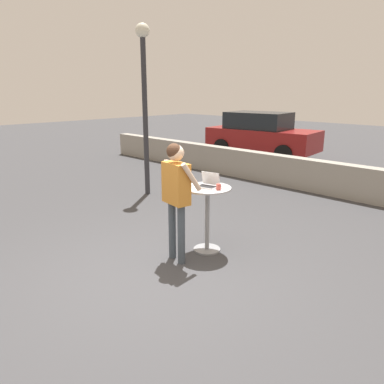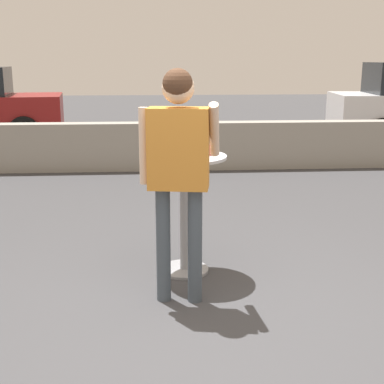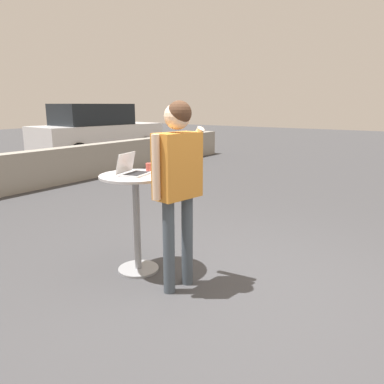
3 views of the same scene
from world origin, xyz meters
The scene contains 6 objects.
ground_plane centered at (0.00, 0.00, 0.00)m, with size 50.00×50.00×0.00m, color #3D3D3F.
cafe_table centered at (-0.10, 1.08, 0.71)m, with size 0.73×0.73×1.04m.
laptop centered at (-0.11, 1.11, 1.09)m, with size 0.36×0.31×0.22m.
coffee_mug centered at (0.12, 1.09, 1.09)m, with size 0.10×0.07×0.09m.
standing_person centered at (-0.18, 0.49, 1.14)m, with size 0.61×0.36×1.77m.
parked_car_further_down centered at (5.91, 8.40, 0.87)m, with size 4.57×2.22×1.76m.
Camera 3 is at (-2.86, -1.49, 1.74)m, focal length 35.00 mm.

